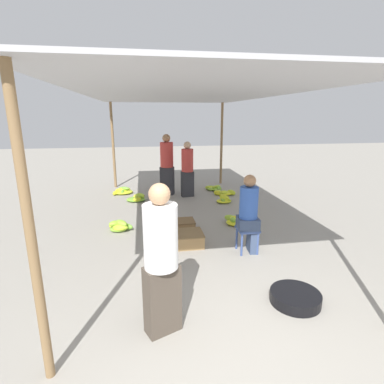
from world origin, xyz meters
TOP-DOWN VIEW (x-y plane):
  - ground_plane at (0.00, 0.00)m, footprint 40.00×40.00m
  - canopy_post_front_left at (-1.73, 0.30)m, footprint 0.08×0.08m
  - canopy_post_back_left at (-1.73, 7.54)m, footprint 0.08×0.08m
  - canopy_post_back_right at (1.73, 7.54)m, footprint 0.08×0.08m
  - canopy_tarp at (0.00, 3.92)m, footprint 3.85×7.64m
  - vendor_foreground at (-0.70, 0.71)m, footprint 0.45×0.45m
  - stool at (0.83, 2.40)m, footprint 0.34×0.34m
  - vendor_seated at (0.85, 2.40)m, footprint 0.38×0.37m
  - basin_black at (0.94, 0.94)m, footprint 0.61×0.61m
  - banana_pile_left_0 at (-1.35, 3.69)m, footprint 0.52×0.39m
  - banana_pile_left_1 at (-1.03, 5.81)m, footprint 0.52×0.63m
  - banana_pile_left_2 at (-1.48, 6.68)m, footprint 0.59×0.53m
  - banana_pile_right_0 at (1.06, 3.68)m, footprint 0.54×0.53m
  - banana_pile_right_1 at (1.25, 5.27)m, footprint 0.40×0.47m
  - banana_pile_right_2 at (1.42, 6.06)m, footprint 0.68×0.50m
  - banana_pile_right_3 at (1.29, 6.64)m, footprint 0.51×0.49m
  - crate_near at (-0.08, 3.49)m, footprint 0.41×0.41m
  - crate_mid at (-0.10, 2.82)m, footprint 0.51×0.51m
  - shopper_walking_mid at (-0.17, 6.40)m, footprint 0.46×0.46m
  - shopper_walking_far at (0.38, 6.08)m, footprint 0.37×0.37m

SIDE VIEW (x-z plane):
  - ground_plane at x=0.00m, z-range 0.00..0.00m
  - banana_pile_right_2 at x=1.42m, z-range -0.01..0.14m
  - banana_pile_right_3 at x=1.29m, z-range -0.02..0.15m
  - basin_black at x=0.94m, z-range 0.00..0.14m
  - banana_pile_left_2 at x=-1.48m, z-range -0.03..0.17m
  - banana_pile_left_1 at x=-1.03m, z-range -0.03..0.18m
  - banana_pile_right_1 at x=1.25m, z-range -0.04..0.19m
  - banana_pile_right_0 at x=1.06m, z-range -0.02..0.18m
  - banana_pile_left_0 at x=-1.35m, z-range -0.02..0.21m
  - crate_near at x=-0.08m, z-range 0.00..0.22m
  - crate_mid at x=-0.10m, z-range 0.00..0.24m
  - stool at x=0.83m, z-range 0.13..0.56m
  - vendor_seated at x=0.85m, z-range 0.03..1.36m
  - shopper_walking_far at x=0.38m, z-range 0.03..1.57m
  - vendor_foreground at x=-0.70m, z-range 0.03..1.65m
  - shopper_walking_mid at x=-0.17m, z-range 0.03..1.76m
  - canopy_post_front_left at x=-1.73m, z-range 0.00..2.62m
  - canopy_post_back_left at x=-1.73m, z-range 0.00..2.62m
  - canopy_post_back_right at x=1.73m, z-range 0.00..2.62m
  - canopy_tarp at x=0.00m, z-range 2.62..2.66m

